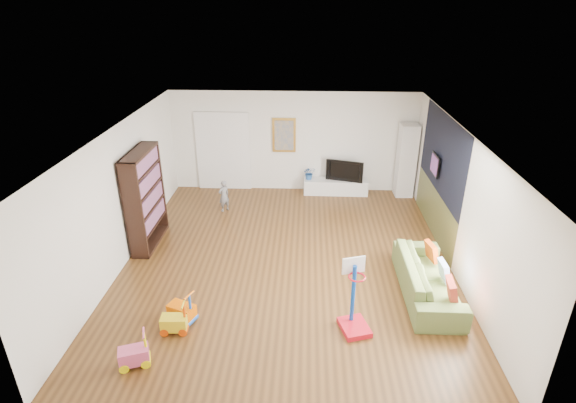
{
  "coord_description": "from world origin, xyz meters",
  "views": [
    {
      "loc": [
        0.36,
        -7.78,
        4.93
      ],
      "look_at": [
        0.0,
        0.4,
        1.15
      ],
      "focal_mm": 28.0,
      "sensor_mm": 36.0,
      "label": 1
    }
  ],
  "objects_px": {
    "sofa": "(428,278)",
    "basketball_hoop": "(357,298)",
    "bookshelf": "(145,199)",
    "media_console": "(336,187)"
  },
  "relations": [
    {
      "from": "sofa",
      "to": "basketball_hoop",
      "type": "bearing_deg",
      "value": 126.95
    },
    {
      "from": "bookshelf",
      "to": "sofa",
      "type": "height_order",
      "value": "bookshelf"
    },
    {
      "from": "bookshelf",
      "to": "basketball_hoop",
      "type": "relative_size",
      "value": 1.65
    },
    {
      "from": "media_console",
      "to": "bookshelf",
      "type": "distance_m",
      "value": 5.11
    },
    {
      "from": "media_console",
      "to": "basketball_hoop",
      "type": "bearing_deg",
      "value": -89.24
    },
    {
      "from": "sofa",
      "to": "basketball_hoop",
      "type": "relative_size",
      "value": 1.77
    },
    {
      "from": "bookshelf",
      "to": "basketball_hoop",
      "type": "height_order",
      "value": "bookshelf"
    },
    {
      "from": "sofa",
      "to": "basketball_hoop",
      "type": "xyz_separation_m",
      "value": [
        -1.38,
        -1.04,
        0.3
      ]
    },
    {
      "from": "media_console",
      "to": "sofa",
      "type": "relative_size",
      "value": 0.77
    },
    {
      "from": "media_console",
      "to": "bookshelf",
      "type": "xyz_separation_m",
      "value": [
        -4.17,
        -2.83,
        0.84
      ]
    }
  ]
}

